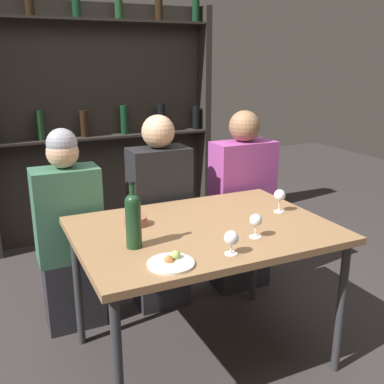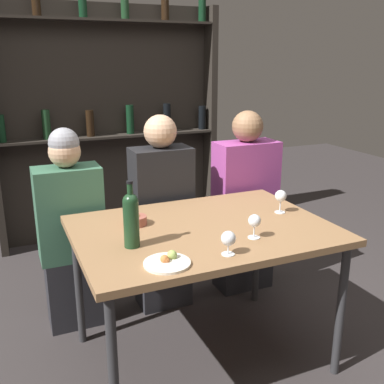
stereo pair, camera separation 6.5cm
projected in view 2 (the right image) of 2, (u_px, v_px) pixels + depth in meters
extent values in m
plane|color=#332D2D|center=(202.00, 355.00, 2.54)|extent=(10.00, 10.00, 0.00)
cube|color=olive|center=(203.00, 230.00, 2.32)|extent=(1.31, 0.94, 0.04)
cylinder|color=#2D2D30|center=(113.00, 373.00, 1.85)|extent=(0.04, 0.04, 0.74)
cylinder|color=#2D2D30|center=(341.00, 311.00, 2.30)|extent=(0.04, 0.04, 0.74)
cylinder|color=#2D2D30|center=(78.00, 285.00, 2.57)|extent=(0.04, 0.04, 0.74)
cylinder|color=#2D2D30|center=(257.00, 251.00, 3.02)|extent=(0.04, 0.04, 0.74)
cube|color=#28231E|center=(108.00, 125.00, 4.05)|extent=(1.95, 0.02, 2.06)
cube|color=#28231E|center=(210.00, 121.00, 4.33)|extent=(0.06, 0.18, 2.06)
cube|color=#28231E|center=(111.00, 136.00, 3.98)|extent=(1.87, 0.18, 0.02)
cylinder|color=black|center=(1.00, 129.00, 3.61)|extent=(0.07, 0.07, 0.22)
cylinder|color=#19381E|center=(46.00, 125.00, 3.74)|extent=(0.07, 0.07, 0.25)
cylinder|color=black|center=(90.00, 123.00, 3.88)|extent=(0.07, 0.07, 0.23)
cylinder|color=black|center=(130.00, 119.00, 4.02)|extent=(0.07, 0.07, 0.26)
cylinder|color=black|center=(167.00, 118.00, 4.14)|extent=(0.07, 0.07, 0.26)
cylinder|color=black|center=(202.00, 118.00, 4.28)|extent=(0.07, 0.07, 0.22)
cube|color=#28231E|center=(105.00, 20.00, 3.70)|extent=(1.87, 0.18, 0.02)
cylinder|color=black|center=(82.00, 3.00, 3.60)|extent=(0.07, 0.07, 0.23)
cylinder|color=#19381E|center=(125.00, 4.00, 3.73)|extent=(0.07, 0.07, 0.24)
cylinder|color=black|center=(165.00, 6.00, 3.87)|extent=(0.07, 0.07, 0.25)
cylinder|color=black|center=(202.00, 7.00, 4.01)|extent=(0.07, 0.07, 0.25)
cylinder|color=#19381E|center=(131.00, 224.00, 2.05)|extent=(0.07, 0.07, 0.22)
sphere|color=#19381E|center=(130.00, 201.00, 2.02)|extent=(0.07, 0.07, 0.07)
cylinder|color=#19381E|center=(130.00, 192.00, 2.00)|extent=(0.03, 0.03, 0.08)
cylinder|color=black|center=(130.00, 182.00, 1.99)|extent=(0.03, 0.03, 0.01)
cylinder|color=silver|center=(280.00, 212.00, 2.53)|extent=(0.06, 0.06, 0.00)
cylinder|color=silver|center=(280.00, 205.00, 2.52)|extent=(0.01, 0.01, 0.08)
sphere|color=silver|center=(281.00, 196.00, 2.51)|extent=(0.07, 0.07, 0.07)
cylinder|color=silver|center=(254.00, 237.00, 2.18)|extent=(0.06, 0.06, 0.00)
cylinder|color=silver|center=(254.00, 231.00, 2.17)|extent=(0.01, 0.01, 0.07)
sphere|color=silver|center=(255.00, 221.00, 2.15)|extent=(0.06, 0.06, 0.06)
cylinder|color=silver|center=(228.00, 254.00, 1.99)|extent=(0.06, 0.06, 0.00)
cylinder|color=silver|center=(228.00, 248.00, 1.98)|extent=(0.01, 0.01, 0.06)
sphere|color=silver|center=(228.00, 238.00, 1.97)|extent=(0.07, 0.07, 0.07)
cylinder|color=silver|center=(167.00, 263.00, 1.89)|extent=(0.20, 0.20, 0.01)
sphere|color=#99B256|center=(172.00, 255.00, 1.93)|extent=(0.04, 0.04, 0.04)
sphere|color=#C67038|center=(164.00, 259.00, 1.89)|extent=(0.04, 0.04, 0.04)
sphere|color=#C67038|center=(167.00, 260.00, 1.89)|extent=(0.02, 0.02, 0.02)
cylinder|color=#995142|center=(135.00, 220.00, 2.34)|extent=(0.12, 0.12, 0.05)
sphere|color=gold|center=(135.00, 218.00, 2.34)|extent=(0.05, 0.05, 0.05)
cube|color=#26262B|center=(76.00, 289.00, 2.81)|extent=(0.34, 0.22, 0.45)
cube|color=#38664C|center=(70.00, 213.00, 2.66)|extent=(0.38, 0.22, 0.56)
sphere|color=tan|center=(65.00, 152.00, 2.56)|extent=(0.18, 0.18, 0.18)
sphere|color=gray|center=(64.00, 143.00, 2.54)|extent=(0.17, 0.17, 0.17)
cube|color=#26262B|center=(163.00, 273.00, 3.03)|extent=(0.34, 0.22, 0.45)
cube|color=black|center=(161.00, 196.00, 2.87)|extent=(0.38, 0.22, 0.63)
sphere|color=tan|center=(160.00, 131.00, 2.75)|extent=(0.21, 0.21, 0.21)
cube|color=#26262B|center=(243.00, 257.00, 3.27)|extent=(0.39, 0.22, 0.45)
cube|color=#9E3F8C|center=(245.00, 186.00, 3.11)|extent=(0.43, 0.22, 0.62)
sphere|color=#8C6647|center=(248.00, 126.00, 2.99)|extent=(0.21, 0.21, 0.21)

